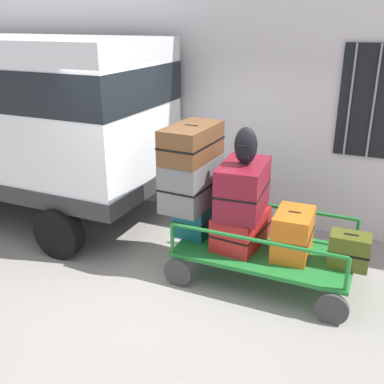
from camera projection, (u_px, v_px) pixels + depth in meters
ground_plane at (168, 275)px, 5.75m from camera, size 40.00×40.00×0.00m
building_wall at (233, 57)px, 6.77m from camera, size 12.00×0.38×5.00m
van at (17, 109)px, 7.04m from camera, size 4.67×2.19×2.80m
luggage_cart at (264, 254)px, 5.56m from camera, size 2.16×1.20×0.40m
cart_railing at (266, 226)px, 5.42m from camera, size 2.05×1.07×0.39m
suitcase_left_bottom at (193, 220)px, 5.83m from camera, size 0.44×0.38×0.44m
suitcase_left_middle at (192, 183)px, 5.62m from camera, size 0.55×0.91×0.60m
suitcase_left_top at (192, 143)px, 5.43m from camera, size 0.53×0.91×0.42m
suitcase_midleft_bottom at (241, 229)px, 5.60m from camera, size 0.58×0.82×0.43m
suitcase_midleft_middle at (243, 188)px, 5.42m from camera, size 0.59×0.91×0.63m
suitcase_center_bottom at (293, 234)px, 5.32m from camera, size 0.44×0.63×0.56m
suitcase_midright_bottom at (349, 250)px, 5.11m from camera, size 0.46×0.31×0.40m
backpack at (246, 146)px, 5.18m from camera, size 0.27×0.22×0.44m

